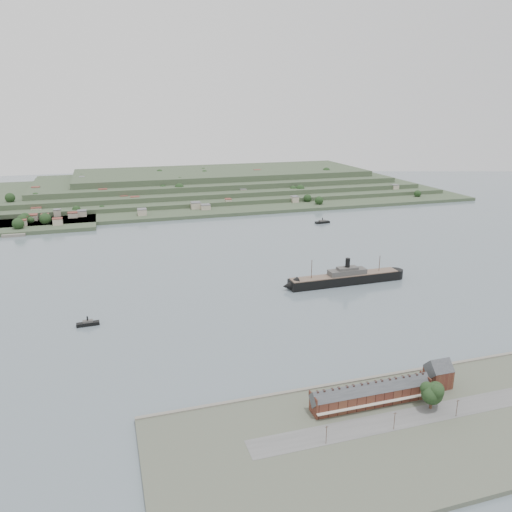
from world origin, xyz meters
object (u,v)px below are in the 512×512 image
object	(u,v)px
steamship	(342,279)
fig_tree	(433,393)
tugboat	(88,323)
terrace_row	(371,394)
gabled_building	(438,374)

from	to	relation	value
steamship	fig_tree	size ratio (longest dim) A/B	7.71
tugboat	terrace_row	bearing A→B (deg)	-46.46
steamship	fig_tree	xyz separation A→B (m)	(-36.02, -158.57, 5.43)
fig_tree	tugboat	bearing A→B (deg)	136.23
terrace_row	tugboat	world-z (taller)	terrace_row
gabled_building	steamship	bearing A→B (deg)	81.25
gabled_building	steamship	distance (m)	145.09
tugboat	fig_tree	bearing A→B (deg)	-43.77
terrace_row	fig_tree	size ratio (longest dim) A/B	4.36
terrace_row	steamship	distance (m)	158.97
terrace_row	gabled_building	distance (m)	37.74
gabled_building	tugboat	xyz separation A→B (m)	(-157.65, 122.42, -6.71)
terrace_row	steamship	world-z (taller)	steamship
fig_tree	terrace_row	bearing A→B (deg)	154.56
terrace_row	tugboat	size ratio (longest dim) A/B	4.10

